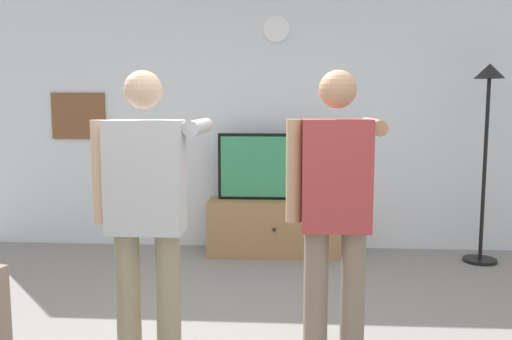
% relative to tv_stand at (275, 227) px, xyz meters
% --- Properties ---
extents(back_wall, '(6.40, 0.10, 2.70)m').
position_rel_tv_stand_xyz_m(back_wall, '(-0.15, 0.35, 1.07)').
color(back_wall, silver).
rests_on(back_wall, ground_plane).
extents(tv_stand, '(1.35, 0.44, 0.57)m').
position_rel_tv_stand_xyz_m(tv_stand, '(0.00, 0.00, 0.00)').
color(tv_stand, '#997047').
rests_on(tv_stand, ground_plane).
extents(television, '(1.17, 0.07, 0.68)m').
position_rel_tv_stand_xyz_m(television, '(0.00, 0.05, 0.62)').
color(television, black).
rests_on(television, tv_stand).
extents(wall_clock, '(0.27, 0.03, 0.27)m').
position_rel_tv_stand_xyz_m(wall_clock, '(0.00, 0.29, 2.02)').
color(wall_clock, white).
extents(framed_picture, '(0.59, 0.04, 0.50)m').
position_rel_tv_stand_xyz_m(framed_picture, '(-2.13, 0.30, 1.13)').
color(framed_picture, brown).
extents(floor_lamp, '(0.32, 0.32, 1.92)m').
position_rel_tv_stand_xyz_m(floor_lamp, '(2.02, -0.14, 1.09)').
color(floor_lamp, black).
rests_on(floor_lamp, ground_plane).
extents(person_standing_nearer_lamp, '(0.60, 0.78, 1.73)m').
position_rel_tv_stand_xyz_m(person_standing_nearer_lamp, '(-0.65, -2.50, 0.70)').
color(person_standing_nearer_lamp, gray).
rests_on(person_standing_nearer_lamp, ground_plane).
extents(person_standing_nearer_couch, '(0.56, 0.78, 1.74)m').
position_rel_tv_stand_xyz_m(person_standing_nearer_couch, '(0.41, -2.42, 0.69)').
color(person_standing_nearer_couch, '#7A6B56').
rests_on(person_standing_nearer_couch, ground_plane).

